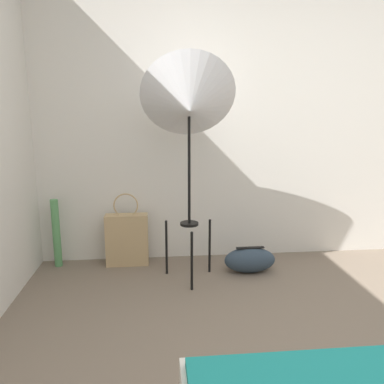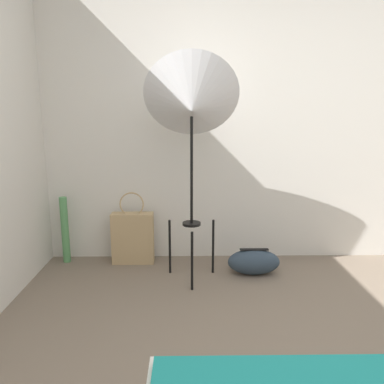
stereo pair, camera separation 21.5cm
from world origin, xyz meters
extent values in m
cube|color=silver|center=(0.00, 2.30, 1.30)|extent=(8.00, 0.05, 2.60)
cylinder|color=black|center=(-0.51, 1.59, 0.23)|extent=(0.02, 0.02, 0.46)
cylinder|color=black|center=(-0.69, 1.91, 0.23)|extent=(0.02, 0.02, 0.46)
cylinder|color=black|center=(-0.33, 1.91, 0.23)|extent=(0.02, 0.02, 0.46)
cylinder|color=black|center=(-0.51, 1.80, 0.46)|extent=(0.15, 0.15, 0.02)
cylinder|color=black|center=(-0.51, 1.80, 0.93)|extent=(0.02, 0.02, 0.93)
cone|color=silver|center=(-0.51, 1.80, 1.39)|extent=(0.73, 0.58, 0.73)
cube|color=tan|center=(-1.03, 2.14, 0.23)|extent=(0.37, 0.12, 0.46)
torus|color=tan|center=(-1.03, 2.14, 0.54)|extent=(0.21, 0.01, 0.21)
ellipsoid|color=#2D3D4C|center=(0.01, 1.87, 0.11)|extent=(0.43, 0.21, 0.21)
cube|color=black|center=(0.01, 1.87, 0.22)|extent=(0.24, 0.04, 0.01)
cylinder|color=#56995B|center=(-1.63, 2.16, 0.30)|extent=(0.07, 0.07, 0.60)
camera|label=1|loc=(-0.76, -1.03, 1.32)|focal=35.00mm
camera|label=2|loc=(-0.55, -1.04, 1.32)|focal=35.00mm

